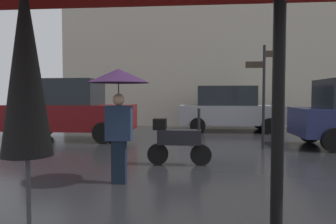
% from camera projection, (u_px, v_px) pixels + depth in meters
% --- Properties ---
extents(folded_patio_umbrella_near, '(0.40, 0.40, 2.48)m').
position_uv_depth(folded_patio_umbrella_near, '(26.00, 72.00, 2.50)').
color(folded_patio_umbrella_near, black).
rests_on(folded_patio_umbrella_near, ground).
extents(pedestrian_with_umbrella, '(1.06, 1.06, 1.96)m').
position_uv_depth(pedestrian_with_umbrella, '(119.00, 90.00, 5.44)').
color(pedestrian_with_umbrella, black).
rests_on(pedestrian_with_umbrella, ground).
extents(parked_scooter, '(1.40, 0.32, 1.23)m').
position_uv_depth(parked_scooter, '(177.00, 140.00, 6.95)').
color(parked_scooter, black).
rests_on(parked_scooter, ground).
extents(parked_car_left, '(4.32, 2.03, 1.91)m').
position_uv_depth(parked_car_left, '(229.00, 109.00, 13.60)').
color(parked_car_left, gray).
rests_on(parked_car_left, ground).
extents(parked_car_right, '(4.26, 1.98, 2.07)m').
position_uv_depth(parked_car_right, '(69.00, 109.00, 11.04)').
color(parked_car_right, '#590C0F').
rests_on(parked_car_right, ground).
extents(street_signpost, '(1.08, 0.08, 2.94)m').
position_uv_depth(street_signpost, '(264.00, 86.00, 9.12)').
color(street_signpost, black).
rests_on(street_signpost, ground).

